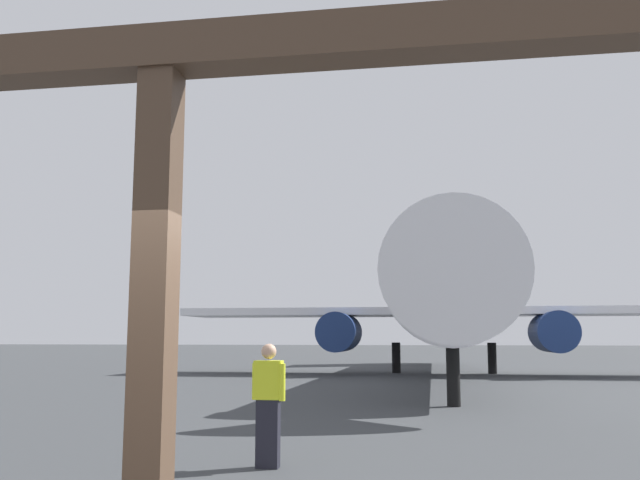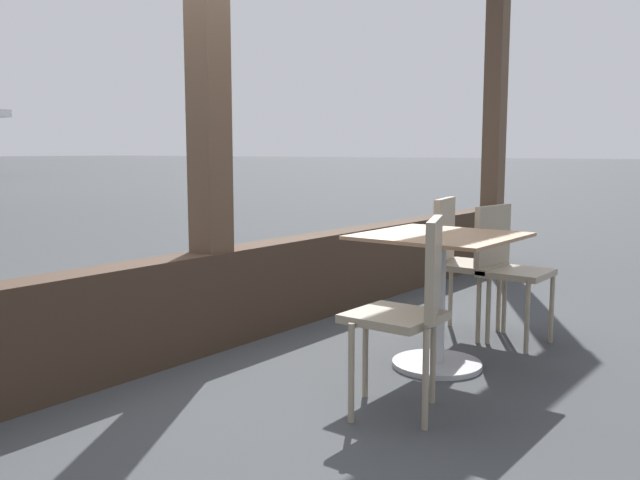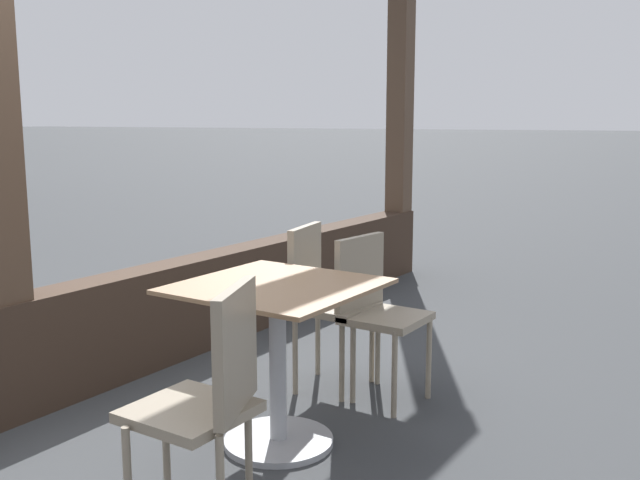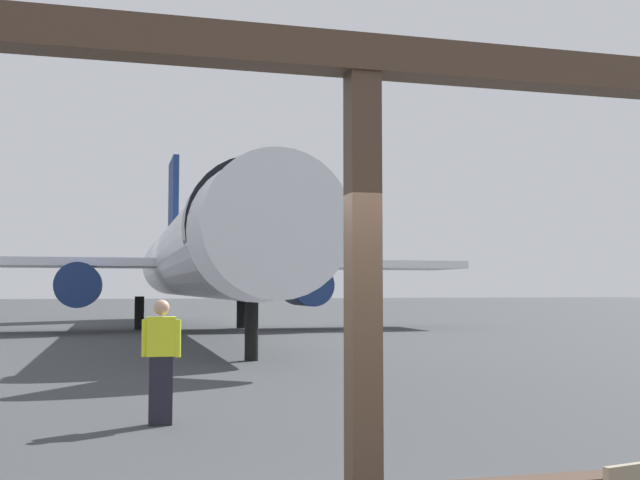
# 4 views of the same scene
# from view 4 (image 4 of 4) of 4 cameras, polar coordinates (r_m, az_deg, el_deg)

# --- Properties ---
(ground_plane) EXTENTS (220.00, 220.00, 0.00)m
(ground_plane) POSITION_cam_4_polar(r_m,az_deg,el_deg) (44.79, -12.92, -5.96)
(ground_plane) COLOR #383A3D
(window_frame) EXTENTS (8.86, 0.24, 3.53)m
(window_frame) POSITION_cam_4_polar(r_m,az_deg,el_deg) (5.01, 3.21, -10.86)
(window_frame) COLOR #38281E
(window_frame) RESTS_ON ground
(airplane) EXTENTS (25.85, 35.37, 10.17)m
(airplane) POSITION_cam_4_polar(r_m,az_deg,el_deg) (34.53, -9.00, -1.17)
(airplane) COLOR silver
(airplane) RESTS_ON ground
(ground_crew_worker) EXTENTS (0.53, 0.28, 1.74)m
(ground_crew_worker) POSITION_cam_4_polar(r_m,az_deg,el_deg) (11.16, -11.65, -8.64)
(ground_crew_worker) COLOR black
(ground_crew_worker) RESTS_ON ground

